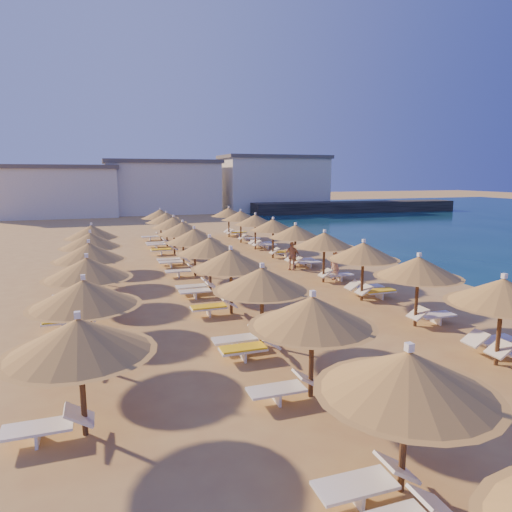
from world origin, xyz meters
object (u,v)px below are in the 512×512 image
object	(u,v)px
parasol_row_east	(324,241)
parasol_row_west	(210,247)
jetty	(355,207)
beachgoer_c	(292,256)
beachgoer_a	(335,263)

from	to	relation	value
parasol_row_east	parasol_row_west	distance (m)	5.80
jetty	beachgoer_c	size ratio (longest dim) A/B	18.88
beachgoer_c	jetty	bearing A→B (deg)	88.18
parasol_row_west	beachgoer_a	distance (m)	6.65
jetty	beachgoer_a	xyz separation A→B (m)	(-23.34, -37.10, 0.14)
jetty	beachgoer_a	distance (m)	43.83
parasol_row_east	jetty	bearing A→B (deg)	57.13
parasol_row_east	beachgoer_c	xyz separation A→B (m)	(-0.31, 3.33, -1.31)
parasol_row_east	beachgoer_c	size ratio (longest dim) A/B	24.32
parasol_row_west	beachgoer_c	size ratio (longest dim) A/B	24.32
beachgoer_c	beachgoer_a	world-z (taller)	beachgoer_a
jetty	beachgoer_c	bearing A→B (deg)	-122.75
parasol_row_east	beachgoer_a	world-z (taller)	parasol_row_east
parasol_row_west	beachgoer_a	world-z (taller)	parasol_row_west
jetty	parasol_row_east	size ratio (longest dim) A/B	0.78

